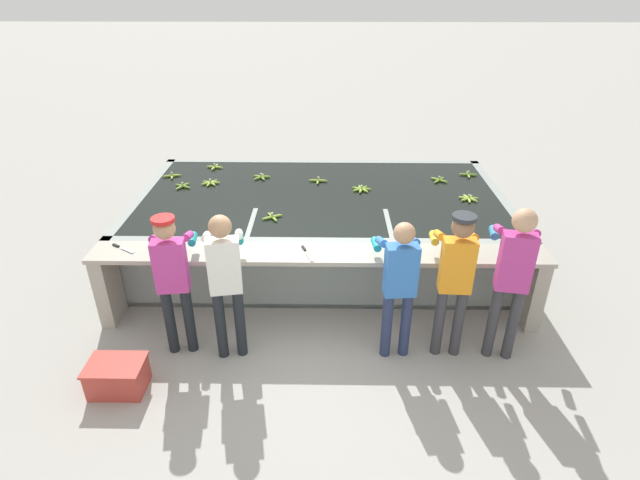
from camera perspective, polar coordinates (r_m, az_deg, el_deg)
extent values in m
plane|color=#A3A099|center=(5.81, -0.16, -10.45)|extent=(80.00, 80.00, 0.00)
cube|color=gray|center=(7.34, 0.10, -1.14)|extent=(5.06, 2.81, 0.06)
cube|color=gray|center=(5.96, -0.08, -3.90)|extent=(5.06, 0.12, 0.92)
cube|color=gray|center=(8.36, 0.24, 5.99)|extent=(5.06, 0.12, 0.92)
cube|color=gray|center=(7.58, -18.92, 1.91)|extent=(0.12, 2.81, 0.92)
cube|color=gray|center=(7.52, 19.28, 1.64)|extent=(0.12, 2.81, 0.92)
cube|color=black|center=(7.12, 0.11, 2.07)|extent=(4.82, 2.57, 0.86)
cube|color=gray|center=(6.42, -7.56, -1.61)|extent=(0.06, 0.80, 0.92)
cube|color=gray|center=(6.40, 7.57, -1.73)|extent=(0.06, 0.80, 0.92)
cube|color=#A8A393|center=(5.49, -0.13, -1.63)|extent=(5.06, 0.45, 0.05)
cube|color=#A8A393|center=(6.26, -23.05, -4.99)|extent=(0.16, 0.41, 0.87)
cube|color=#A8A393|center=(6.19, 23.08, -5.38)|extent=(0.16, 0.41, 0.87)
cylinder|color=#1E2328|center=(5.56, -16.78, -8.85)|extent=(0.11, 0.11, 0.79)
cylinder|color=#1E2328|center=(5.52, -14.73, -8.81)|extent=(0.11, 0.11, 0.79)
cube|color=#BC388E|center=(5.17, -16.72, -2.86)|extent=(0.34, 0.21, 0.56)
sphere|color=tan|center=(4.98, -17.37, 1.25)|extent=(0.21, 0.21, 0.21)
cylinder|color=red|center=(4.93, -17.53, 2.25)|extent=(0.22, 0.22, 0.04)
cylinder|color=#BC388E|center=(5.33, -18.27, 0.26)|extent=(0.12, 0.32, 0.18)
cylinder|color=teal|center=(5.62, -17.56, -0.03)|extent=(0.11, 0.21, 0.08)
cylinder|color=#BC388E|center=(5.26, -14.88, 0.42)|extent=(0.12, 0.32, 0.18)
cylinder|color=teal|center=(5.56, -14.34, 0.12)|extent=(0.11, 0.21, 0.08)
cylinder|color=#1E2328|center=(5.36, -11.30, -9.42)|extent=(0.11, 0.11, 0.82)
cylinder|color=#1E2328|center=(5.34, -9.14, -9.28)|extent=(0.11, 0.11, 0.82)
cube|color=white|center=(4.96, -10.90, -2.92)|extent=(0.34, 0.22, 0.58)
sphere|color=tan|center=(4.75, -11.37, 1.53)|extent=(0.22, 0.22, 0.22)
cylinder|color=white|center=(5.09, -12.87, 0.38)|extent=(0.13, 0.32, 0.18)
cylinder|color=teal|center=(5.38, -12.58, 0.06)|extent=(0.12, 0.21, 0.08)
cylinder|color=white|center=(5.07, -9.28, 0.65)|extent=(0.13, 0.32, 0.18)
cylinder|color=teal|center=(5.37, -9.18, 0.31)|extent=(0.12, 0.21, 0.08)
cylinder|color=navy|center=(5.32, 7.63, -9.59)|extent=(0.11, 0.11, 0.78)
cylinder|color=navy|center=(5.37, 9.75, -9.44)|extent=(0.11, 0.11, 0.78)
cube|color=blue|center=(4.97, 9.25, -3.44)|extent=(0.33, 0.20, 0.55)
sphere|color=tan|center=(4.77, 9.63, 0.77)|extent=(0.21, 0.21, 0.21)
cylinder|color=blue|center=(5.05, 7.03, -0.20)|extent=(0.11, 0.32, 0.18)
cylinder|color=#1EA3AD|center=(5.34, 6.42, -0.48)|extent=(0.10, 0.21, 0.08)
cylinder|color=blue|center=(5.12, 10.54, -0.06)|extent=(0.11, 0.32, 0.18)
cylinder|color=#1EA3AD|center=(5.41, 9.76, -0.35)|extent=(0.10, 0.21, 0.08)
cylinder|color=#38383D|center=(5.44, 13.43, -9.07)|extent=(0.11, 0.11, 0.81)
cylinder|color=#38383D|center=(5.48, 15.51, -9.07)|extent=(0.11, 0.11, 0.81)
cube|color=orange|center=(5.08, 15.40, -2.84)|extent=(0.33, 0.18, 0.57)
sphere|color=#896042|center=(4.88, 16.04, 1.46)|extent=(0.22, 0.22, 0.22)
cylinder|color=#282D33|center=(4.84, 16.19, 2.51)|extent=(0.23, 0.23, 0.04)
cylinder|color=orange|center=(5.17, 13.47, 0.55)|extent=(0.09, 0.31, 0.18)
cylinder|color=gold|center=(5.46, 12.90, 0.24)|extent=(0.09, 0.20, 0.08)
cylinder|color=orange|center=(5.23, 16.92, 0.44)|extent=(0.09, 0.31, 0.18)
cylinder|color=gold|center=(5.52, 16.17, 0.14)|extent=(0.09, 0.20, 0.08)
cylinder|color=#38383D|center=(5.56, 19.12, -8.81)|extent=(0.11, 0.11, 0.86)
cylinder|color=#38383D|center=(5.59, 21.16, -8.94)|extent=(0.11, 0.11, 0.86)
cube|color=#BC388E|center=(5.19, 21.47, -2.38)|extent=(0.34, 0.22, 0.61)
sphere|color=tan|center=(4.99, 22.37, 2.08)|extent=(0.23, 0.23, 0.23)
cylinder|color=#BC388E|center=(5.27, 19.81, 1.18)|extent=(0.13, 0.32, 0.18)
cylinder|color=teal|center=(5.57, 19.24, 0.82)|extent=(0.12, 0.21, 0.08)
cylinder|color=#BC388E|center=(5.34, 23.17, 0.85)|extent=(0.13, 0.32, 0.18)
cylinder|color=teal|center=(5.63, 22.44, 0.52)|extent=(0.12, 0.21, 0.08)
ellipsoid|color=#9EC642|center=(8.03, -12.08, 8.02)|extent=(0.07, 0.17, 0.04)
ellipsoid|color=#9EC642|center=(8.05, -11.57, 8.14)|extent=(0.17, 0.07, 0.04)
ellipsoid|color=#9EC642|center=(8.12, -11.78, 8.29)|extent=(0.07, 0.17, 0.04)
ellipsoid|color=#9EC642|center=(8.09, -12.29, 8.18)|extent=(0.17, 0.07, 0.04)
cylinder|color=tan|center=(8.06, -11.96, 8.39)|extent=(0.03, 0.03, 0.04)
ellipsoid|color=#75A333|center=(7.60, -6.63, 7.31)|extent=(0.06, 0.17, 0.04)
ellipsoid|color=#75A333|center=(7.58, -7.09, 7.22)|extent=(0.17, 0.11, 0.04)
ellipsoid|color=#75A333|center=(7.52, -7.06, 7.05)|extent=(0.14, 0.15, 0.04)
ellipsoid|color=#75A333|center=(7.50, -6.59, 7.03)|extent=(0.11, 0.17, 0.04)
ellipsoid|color=#75A333|center=(7.55, -6.32, 7.19)|extent=(0.17, 0.06, 0.04)
cylinder|color=tan|center=(7.54, -6.75, 7.41)|extent=(0.03, 0.03, 0.04)
ellipsoid|color=#7FAD33|center=(7.37, -0.64, 6.82)|extent=(0.17, 0.05, 0.04)
ellipsoid|color=#7FAD33|center=(7.32, -0.26, 6.65)|extent=(0.05, 0.17, 0.04)
ellipsoid|color=#7FAD33|center=(7.36, 0.22, 6.80)|extent=(0.17, 0.05, 0.04)
ellipsoid|color=#7FAD33|center=(7.42, -0.17, 6.97)|extent=(0.05, 0.17, 0.04)
cylinder|color=tan|center=(7.35, -0.21, 7.07)|extent=(0.03, 0.03, 0.04)
ellipsoid|color=#75A333|center=(7.39, -15.71, 5.81)|extent=(0.11, 0.17, 0.04)
ellipsoid|color=#75A333|center=(7.39, -15.11, 5.89)|extent=(0.17, 0.11, 0.04)
ellipsoid|color=#75A333|center=(7.47, -15.13, 6.10)|extent=(0.11, 0.17, 0.04)
ellipsoid|color=#75A333|center=(7.47, -15.73, 6.02)|extent=(0.17, 0.11, 0.04)
cylinder|color=tan|center=(7.42, -15.45, 6.21)|extent=(0.03, 0.03, 0.04)
ellipsoid|color=#75A333|center=(7.93, 16.97, 7.15)|extent=(0.17, 0.05, 0.04)
ellipsoid|color=#75A333|center=(7.97, 16.52, 7.32)|extent=(0.05, 0.17, 0.04)
ellipsoid|color=#75A333|center=(7.91, 16.18, 7.21)|extent=(0.17, 0.05, 0.04)
ellipsoid|color=#75A333|center=(7.87, 16.63, 7.04)|extent=(0.05, 0.17, 0.04)
cylinder|color=tan|center=(7.91, 16.61, 7.42)|extent=(0.03, 0.03, 0.04)
ellipsoid|color=#9EC642|center=(7.00, 16.69, 4.39)|extent=(0.06, 0.17, 0.04)
ellipsoid|color=#9EC642|center=(7.03, 17.01, 4.43)|extent=(0.14, 0.15, 0.04)
ellipsoid|color=#9EC642|center=(7.07, 17.05, 4.57)|extent=(0.17, 0.05, 0.04)
ellipsoid|color=#9EC642|center=(7.10, 16.77, 4.71)|extent=(0.12, 0.16, 0.04)
ellipsoid|color=#9EC642|center=(7.09, 16.39, 4.74)|extent=(0.09, 0.17, 0.04)
ellipsoid|color=#9EC642|center=(7.05, 16.19, 4.64)|extent=(0.17, 0.09, 0.04)
ellipsoid|color=#9EC642|center=(7.01, 16.32, 4.48)|extent=(0.16, 0.12, 0.04)
cylinder|color=tan|center=(7.04, 16.67, 4.83)|extent=(0.03, 0.03, 0.04)
ellipsoid|color=#7FAD33|center=(7.62, 13.10, 6.80)|extent=(0.15, 0.14, 0.04)
ellipsoid|color=#7FAD33|center=(7.55, 13.26, 6.58)|extent=(0.14, 0.15, 0.04)
ellipsoid|color=#7FAD33|center=(7.57, 13.83, 6.58)|extent=(0.15, 0.14, 0.04)
ellipsoid|color=#7FAD33|center=(7.64, 13.66, 6.80)|extent=(0.14, 0.15, 0.04)
cylinder|color=tan|center=(7.58, 13.49, 6.94)|extent=(0.03, 0.03, 0.04)
ellipsoid|color=#8CB738|center=(7.82, -16.57, 6.91)|extent=(0.08, 0.17, 0.04)
ellipsoid|color=#8CB738|center=(7.87, -16.16, 7.10)|extent=(0.17, 0.08, 0.04)
ellipsoid|color=#8CB738|center=(7.92, -16.56, 7.19)|extent=(0.08, 0.17, 0.04)
ellipsoid|color=#8CB738|center=(7.87, -16.96, 7.01)|extent=(0.17, 0.08, 0.04)
cylinder|color=tan|center=(7.86, -16.60, 7.29)|extent=(0.03, 0.03, 0.04)
ellipsoid|color=#7FAD33|center=(6.31, -5.67, 2.83)|extent=(0.11, 0.17, 0.04)
ellipsoid|color=#7FAD33|center=(6.25, -5.94, 2.53)|extent=(0.17, 0.11, 0.04)
ellipsoid|color=#7FAD33|center=(6.22, -5.28, 2.45)|extent=(0.11, 0.17, 0.04)
ellipsoid|color=#7FAD33|center=(6.28, -5.01, 2.74)|extent=(0.17, 0.11, 0.04)
cylinder|color=tan|center=(6.25, -5.49, 2.93)|extent=(0.03, 0.03, 0.04)
ellipsoid|color=#8CB738|center=(7.06, 4.37, 5.75)|extent=(0.17, 0.11, 0.04)
ellipsoid|color=#8CB738|center=(7.04, 4.68, 5.65)|extent=(0.07, 0.17, 0.04)
ellipsoid|color=#8CB738|center=(7.05, 5.06, 5.68)|extent=(0.13, 0.16, 0.04)
ellipsoid|color=#8CB738|center=(7.09, 5.20, 5.81)|extent=(0.17, 0.04, 0.04)
ellipsoid|color=#8CB738|center=(7.13, 5.01, 5.95)|extent=(0.13, 0.16, 0.04)
ellipsoid|color=#8CB738|center=(7.14, 4.63, 5.99)|extent=(0.07, 0.17, 0.04)
ellipsoid|color=#8CB738|center=(7.11, 4.35, 5.90)|extent=(0.17, 0.11, 0.04)
cylinder|color=tan|center=(7.07, 4.77, 6.09)|extent=(0.03, 0.03, 0.04)
ellipsoid|color=#93BC3D|center=(6.47, 15.73, 2.50)|extent=(0.15, 0.14, 0.04)
ellipsoid|color=#93BC3D|center=(6.42, 15.74, 2.29)|extent=(0.17, 0.08, 0.04)
ellipsoid|color=#93BC3D|center=(6.39, 16.16, 2.14)|extent=(0.07, 0.17, 0.04)
ellipsoid|color=#93BC3D|center=(6.42, 16.58, 2.20)|extent=(0.15, 0.14, 0.04)
ellipsoid|color=#93BC3D|center=(6.47, 16.57, 2.40)|extent=(0.17, 0.08, 0.04)
ellipsoid|color=#93BC3D|center=(6.49, 16.15, 2.56)|extent=(0.07, 0.17, 0.04)
cylinder|color=tan|center=(6.43, 16.20, 2.63)|extent=(0.03, 0.03, 0.04)
ellipsoid|color=#93BC3D|center=(7.51, -12.45, 6.56)|extent=(0.08, 0.17, 0.04)
ellipsoid|color=#93BC3D|center=(7.49, -12.77, 6.47)|extent=(0.17, 0.10, 0.04)
ellipsoid|color=#93BC3D|center=(7.45, -12.82, 6.33)|extent=(0.17, 0.11, 0.04)
ellipsoid|color=#93BC3D|center=(7.41, -12.58, 6.25)|extent=(0.06, 0.17, 0.04)
ellipsoid|color=#93BC3D|center=(7.41, -12.21, 6.30)|extent=(0.14, 0.15, 0.04)
ellipsoid|color=#93BC3D|center=(7.45, -12.00, 6.43)|extent=(0.17, 0.04, 0.04)
ellipsoid|color=#93BC3D|center=(7.49, -12.11, 6.55)|extent=(0.13, 0.16, 0.04)
cylinder|color=tan|center=(7.45, -12.45, 6.67)|extent=(0.03, 0.03, 0.04)
cube|color=silver|center=(5.37, -1.21, -1.93)|extent=(0.10, 0.20, 0.00)
cube|color=black|center=(5.54, -1.87, -0.94)|extent=(0.06, 0.10, 0.02)
cube|color=silver|center=(5.89, -21.16, -1.11)|extent=(0.19, 0.14, 0.00)
cube|color=black|center=(6.04, -22.29, -0.58)|extent=(0.10, 0.08, 0.02)
cube|color=#B73D33|center=(5.42, -22.11, -14.35)|extent=(0.52, 0.36, 0.30)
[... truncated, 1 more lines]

